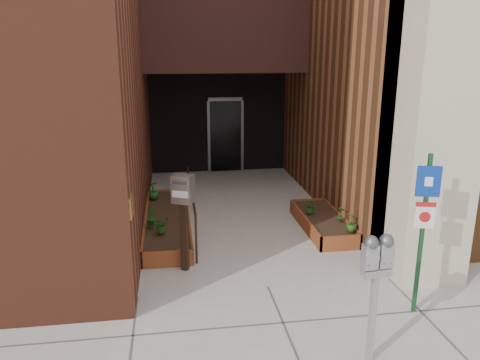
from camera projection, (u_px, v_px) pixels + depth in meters
name	position (u px, v px, depth m)	size (l,w,h in m)	color
ground	(268.00, 287.00, 7.30)	(80.00, 80.00, 0.00)	#9E9991
planter_left	(167.00, 223.00, 9.61)	(0.90, 3.60, 0.30)	brown
planter_right	(323.00, 223.00, 9.58)	(0.80, 2.20, 0.30)	brown
handrail	(191.00, 194.00, 9.47)	(0.04, 3.34, 0.90)	black
parking_meter	(377.00, 265.00, 5.25)	(0.37, 0.18, 1.61)	#A1A0A3
sign_post	(424.00, 218.00, 6.24)	(0.31, 0.11, 2.29)	#163D1E
payment_dropbox	(183.00, 203.00, 7.56)	(0.40, 0.35, 1.65)	black
shrub_left_a	(161.00, 224.00, 8.63)	(0.29, 0.29, 0.32)	#235618
shrub_left_b	(151.00, 217.00, 8.93)	(0.20, 0.20, 0.36)	#1E5919
shrub_left_c	(153.00, 190.00, 10.54)	(0.23, 0.23, 0.41)	#1B5F1F
shrub_left_d	(179.00, 184.00, 11.07)	(0.19, 0.19, 0.37)	#265317
shrub_right_a	(352.00, 223.00, 8.67)	(0.19, 0.19, 0.35)	#275618
shrub_right_b	(341.00, 214.00, 9.20)	(0.16, 0.16, 0.30)	#18561A
shrub_right_c	(311.00, 206.00, 9.64)	(0.27, 0.27, 0.30)	#205017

